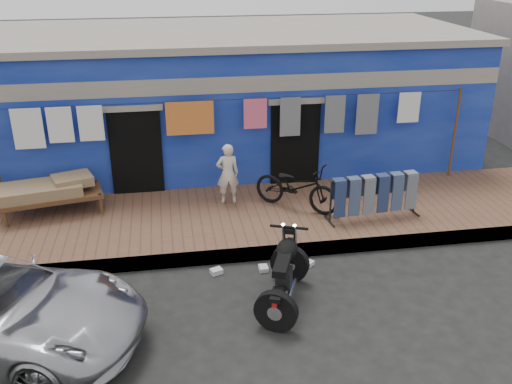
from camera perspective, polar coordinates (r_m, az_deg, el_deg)
name	(u,v)px	position (r m, az deg, el deg)	size (l,w,h in m)	color
ground	(277,309)	(9.19, 2.09, -11.57)	(80.00, 80.00, 0.00)	black
sidewalk	(248,219)	(11.67, -0.81, -2.68)	(28.00, 3.00, 0.25)	brown
curb	(260,253)	(10.41, 0.41, -6.16)	(28.00, 0.10, 0.25)	gray
building	(224,97)	(14.87, -3.20, 9.51)	(12.20, 5.20, 3.36)	navy
clothesline	(224,122)	(12.18, -3.18, 6.98)	(10.06, 0.06, 2.10)	brown
seated_person	(228,174)	(11.87, -2.85, 1.84)	(0.47, 0.31, 1.30)	beige
bicycle	(297,182)	(11.63, 4.09, 1.04)	(0.65, 1.83, 1.18)	black
motorcycle	(284,273)	(9.00, 2.79, -8.06)	(1.21, 1.87, 1.14)	black
charpoy	(52,197)	(12.23, -19.70, -0.44)	(2.20, 1.35, 0.69)	brown
jeans_rack	(374,196)	(11.50, 11.71, -0.39)	(1.95, 0.57, 0.92)	black
litter_a	(216,271)	(10.06, -3.98, -7.91)	(0.20, 0.15, 0.09)	silver
litter_b	(310,263)	(10.32, 5.39, -7.12)	(0.15, 0.12, 0.08)	silver
litter_c	(263,268)	(10.13, 0.74, -7.64)	(0.19, 0.16, 0.08)	silver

